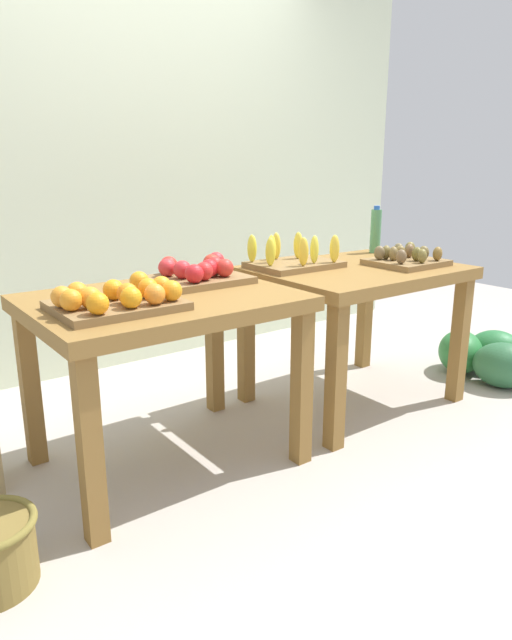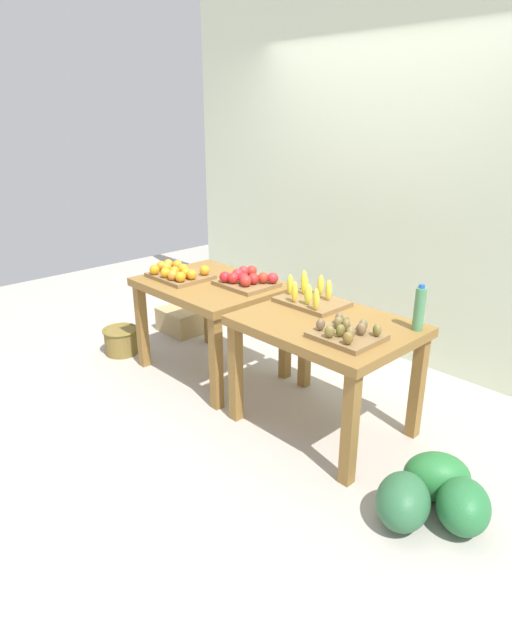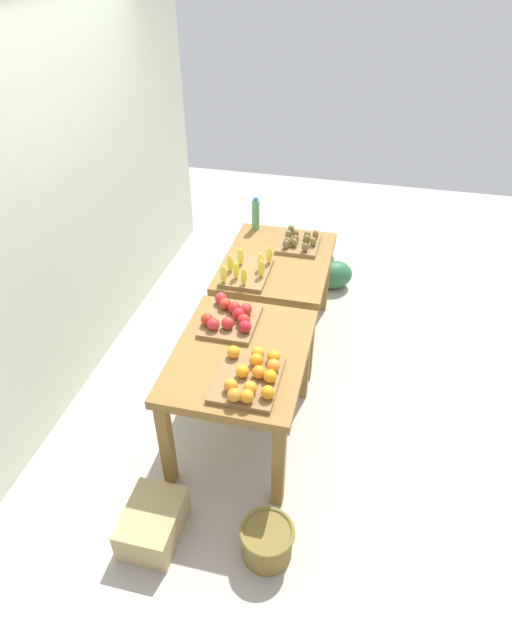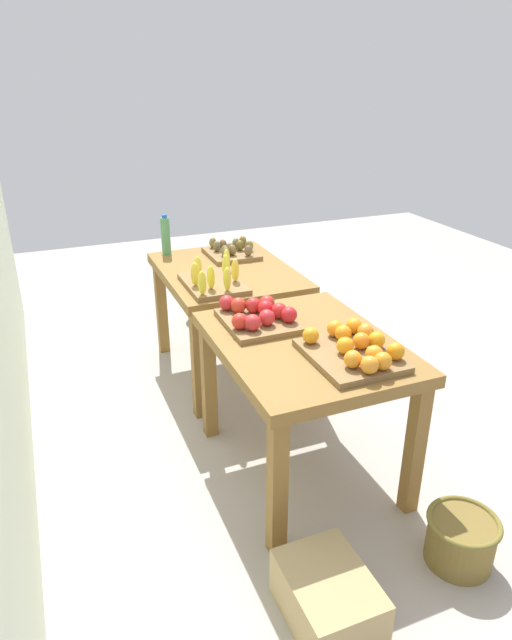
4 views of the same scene
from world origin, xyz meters
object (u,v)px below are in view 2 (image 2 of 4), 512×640
(orange_bin, at_px, (178,273))
(apple_bin, at_px, (247,280))
(kiwi_bin, at_px, (347,332))
(display_table_left, at_px, (211,295))
(banana_crate, at_px, (311,297))
(display_table_right, at_px, (326,338))
(watermelon_pile, at_px, (433,494))
(wicker_basket, at_px, (121,340))
(water_bottle, at_px, (419,309))
(cardboard_produce_box, at_px, (181,321))

(orange_bin, relative_size, apple_bin, 1.16)
(kiwi_bin, bearing_deg, apple_bin, 166.90)
(display_table_left, bearing_deg, banana_crate, 11.68)
(display_table_right, height_order, watermelon_pile, display_table_right)
(orange_bin, distance_m, wicker_basket, 0.90)
(display_table_left, height_order, kiwi_bin, kiwi_bin)
(display_table_right, height_order, wicker_basket, display_table_right)
(apple_bin, relative_size, kiwi_bin, 1.12)
(apple_bin, distance_m, banana_crate, 0.58)
(banana_crate, bearing_deg, display_table_left, -168.32)
(watermelon_pile, xyz_separation_m, wicker_basket, (-2.84, -0.12, -0.01))
(display_table_right, height_order, banana_crate, banana_crate)
(wicker_basket, bearing_deg, kiwi_bin, 5.96)
(display_table_left, height_order, banana_crate, banana_crate)
(display_table_left, height_order, watermelon_pile, display_table_left)
(orange_bin, xyz_separation_m, banana_crate, (1.07, 0.30, 0.00))
(display_table_left, distance_m, wicker_basket, 1.01)
(kiwi_bin, relative_size, watermelon_pile, 0.50)
(display_table_right, bearing_deg, water_bottle, 31.80)
(orange_bin, relative_size, watermelon_pile, 0.65)
(watermelon_pile, bearing_deg, banana_crate, 161.25)
(display_table_left, height_order, apple_bin, apple_bin)
(kiwi_bin, distance_m, wicker_basket, 2.27)
(watermelon_pile, bearing_deg, kiwi_bin, 170.72)
(display_table_right, distance_m, water_bottle, 0.58)
(display_table_right, xyz_separation_m, water_bottle, (0.45, 0.28, 0.24))
(watermelon_pile, distance_m, cardboard_produce_box, 2.93)
(apple_bin, distance_m, cardboard_produce_box, 1.30)
(banana_crate, xyz_separation_m, water_bottle, (0.73, 0.10, 0.09))
(water_bottle, distance_m, wicker_basket, 2.56)
(orange_bin, distance_m, cardboard_produce_box, 1.00)
(orange_bin, relative_size, kiwi_bin, 1.29)
(orange_bin, bearing_deg, display_table_left, 27.59)
(watermelon_pile, relative_size, cardboard_produce_box, 1.80)
(kiwi_bin, xyz_separation_m, watermelon_pile, (0.68, -0.11, -0.65))
(display_table_left, xyz_separation_m, wicker_basket, (-0.80, -0.35, -0.51))
(apple_bin, bearing_deg, wicker_basket, -155.48)
(display_table_right, xyz_separation_m, watermelon_pile, (0.92, -0.23, -0.50))
(banana_crate, height_order, watermelon_pile, banana_crate)
(apple_bin, relative_size, water_bottle, 1.45)
(apple_bin, height_order, cardboard_produce_box, apple_bin)
(wicker_basket, bearing_deg, banana_crate, 17.72)
(water_bottle, bearing_deg, orange_bin, -167.47)
(watermelon_pile, bearing_deg, orange_bin, 177.22)
(display_table_left, xyz_separation_m, apple_bin, (0.26, 0.13, 0.15))
(apple_bin, distance_m, kiwi_bin, 1.13)
(display_table_left, xyz_separation_m, cardboard_produce_box, (-0.84, 0.30, -0.52))
(watermelon_pile, bearing_deg, water_bottle, 132.65)
(display_table_left, xyz_separation_m, banana_crate, (0.84, 0.17, 0.15))
(wicker_basket, relative_size, cardboard_produce_box, 0.75)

